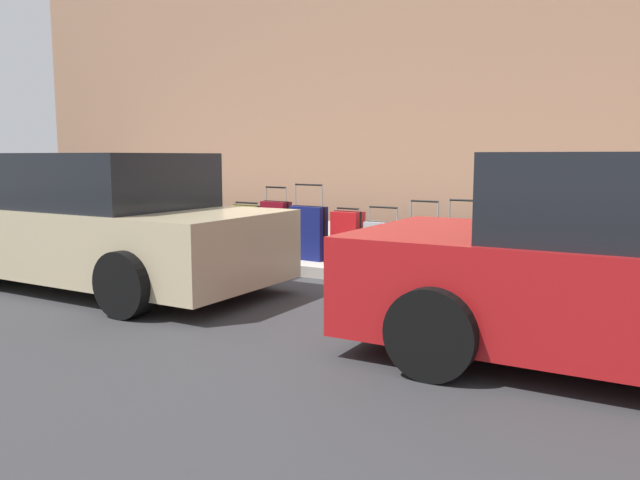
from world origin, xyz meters
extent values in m
plane|color=#333335|center=(0.00, 0.00, 0.00)|extent=(40.00, 40.00, 0.00)
cube|color=#ADA89E|center=(0.00, -2.50, 0.07)|extent=(18.00, 5.00, 0.14)
cube|color=#936B51|center=(0.00, -7.35, 4.09)|extent=(24.00, 3.00, 8.18)
cube|color=maroon|center=(-3.59, -0.56, 0.44)|extent=(0.51, 0.30, 0.60)
cube|color=black|center=(-3.59, -0.56, 0.44)|extent=(0.50, 0.09, 0.61)
cylinder|color=gray|center=(-3.81, -0.54, 0.76)|extent=(0.02, 0.02, 0.04)
cylinder|color=gray|center=(-3.38, -0.58, 0.76)|extent=(0.02, 0.02, 0.04)
cylinder|color=black|center=(-3.59, -0.56, 0.78)|extent=(0.43, 0.06, 0.02)
cylinder|color=black|center=(-3.81, -0.54, 0.16)|extent=(0.05, 0.02, 0.04)
cylinder|color=black|center=(-3.37, -0.58, 0.16)|extent=(0.05, 0.02, 0.04)
cube|color=#59601E|center=(-3.00, -0.57, 0.51)|extent=(0.51, 0.25, 0.74)
cube|color=black|center=(-3.00, -0.57, 0.51)|extent=(0.51, 0.07, 0.75)
cylinder|color=gray|center=(-3.22, -0.56, 1.00)|extent=(0.02, 0.02, 0.26)
cylinder|color=gray|center=(-2.79, -0.59, 1.00)|extent=(0.02, 0.02, 0.26)
cylinder|color=black|center=(-3.00, -0.57, 1.13)|extent=(0.44, 0.05, 0.02)
cylinder|color=black|center=(-3.23, -0.56, 0.16)|extent=(0.05, 0.02, 0.04)
cylinder|color=black|center=(-2.78, -0.59, 0.16)|extent=(0.05, 0.02, 0.04)
cube|color=#0F606B|center=(-2.42, -0.54, 0.43)|extent=(0.49, 0.24, 0.57)
cube|color=black|center=(-2.42, -0.54, 0.43)|extent=(0.50, 0.05, 0.59)
cylinder|color=gray|center=(-2.63, -0.54, 0.86)|extent=(0.02, 0.02, 0.29)
cylinder|color=gray|center=(-2.20, -0.54, 0.86)|extent=(0.02, 0.02, 0.29)
cylinder|color=black|center=(-2.42, -0.54, 1.00)|extent=(0.43, 0.03, 0.02)
cylinder|color=black|center=(-2.63, -0.54, 0.16)|extent=(0.04, 0.02, 0.04)
cylinder|color=black|center=(-2.20, -0.54, 0.16)|extent=(0.04, 0.02, 0.04)
cube|color=black|center=(-1.87, -0.60, 0.41)|extent=(0.43, 0.26, 0.54)
cube|color=black|center=(-1.87, -0.60, 0.41)|extent=(0.43, 0.07, 0.55)
cylinder|color=gray|center=(-2.05, -0.59, 0.83)|extent=(0.02, 0.02, 0.29)
cylinder|color=gray|center=(-1.69, -0.61, 0.83)|extent=(0.02, 0.02, 0.29)
cylinder|color=black|center=(-1.87, -0.60, 0.97)|extent=(0.36, 0.05, 0.02)
cylinder|color=black|center=(-2.05, -0.59, 0.16)|extent=(0.05, 0.02, 0.04)
cylinder|color=black|center=(-1.68, -0.61, 0.16)|extent=(0.05, 0.02, 0.04)
cube|color=#9EA0A8|center=(-1.34, -0.56, 0.41)|extent=(0.45, 0.23, 0.55)
cube|color=black|center=(-1.34, -0.56, 0.41)|extent=(0.46, 0.05, 0.56)
cylinder|color=gray|center=(-1.53, -0.55, 0.78)|extent=(0.02, 0.02, 0.19)
cylinder|color=gray|center=(-1.14, -0.56, 0.78)|extent=(0.02, 0.02, 0.19)
cylinder|color=black|center=(-1.34, -0.56, 0.88)|extent=(0.39, 0.03, 0.02)
cylinder|color=black|center=(-1.54, -0.55, 0.16)|extent=(0.04, 0.02, 0.04)
cylinder|color=black|center=(-1.14, -0.56, 0.16)|extent=(0.04, 0.02, 0.04)
cube|color=red|center=(-0.83, -0.58, 0.47)|extent=(0.40, 0.27, 0.66)
cube|color=black|center=(-0.83, -0.58, 0.47)|extent=(0.39, 0.06, 0.67)
cylinder|color=gray|center=(-0.99, -0.57, 0.82)|extent=(0.02, 0.02, 0.04)
cylinder|color=gray|center=(-0.66, -0.58, 0.82)|extent=(0.02, 0.02, 0.04)
cylinder|color=black|center=(-0.83, -0.58, 0.84)|extent=(0.32, 0.04, 0.02)
cylinder|color=black|center=(-0.99, -0.57, 0.16)|extent=(0.04, 0.02, 0.04)
cylinder|color=black|center=(-0.66, -0.58, 0.16)|extent=(0.04, 0.02, 0.04)
cube|color=navy|center=(-0.29, -0.47, 0.50)|extent=(0.50, 0.23, 0.71)
cube|color=black|center=(-0.29, -0.47, 0.50)|extent=(0.50, 0.07, 0.73)
cylinder|color=gray|center=(-0.51, -0.46, 0.99)|extent=(0.02, 0.02, 0.28)
cylinder|color=gray|center=(-0.08, -0.49, 0.99)|extent=(0.02, 0.02, 0.28)
cylinder|color=black|center=(-0.29, -0.47, 1.14)|extent=(0.43, 0.05, 0.02)
cylinder|color=black|center=(-0.51, -0.46, 0.16)|extent=(0.05, 0.02, 0.04)
cylinder|color=black|center=(-0.07, -0.49, 0.16)|extent=(0.05, 0.02, 0.04)
cube|color=maroon|center=(0.25, -0.50, 0.52)|extent=(0.43, 0.23, 0.75)
cube|color=black|center=(0.25, -0.50, 0.52)|extent=(0.42, 0.07, 0.77)
cylinder|color=gray|center=(0.08, -0.49, 0.99)|extent=(0.02, 0.02, 0.19)
cylinder|color=gray|center=(0.43, -0.52, 0.99)|extent=(0.02, 0.02, 0.19)
cylinder|color=black|center=(0.25, -0.50, 1.09)|extent=(0.35, 0.06, 0.02)
cylinder|color=black|center=(0.07, -0.48, 0.16)|extent=(0.05, 0.02, 0.04)
cylinder|color=black|center=(0.43, -0.52, 0.16)|extent=(0.05, 0.02, 0.04)
cube|color=#59601E|center=(0.78, -0.53, 0.48)|extent=(0.47, 0.27, 0.67)
cube|color=black|center=(0.78, -0.53, 0.48)|extent=(0.47, 0.07, 0.69)
cylinder|color=gray|center=(0.58, -0.53, 0.83)|extent=(0.02, 0.02, 0.04)
cylinder|color=gray|center=(0.98, -0.54, 0.83)|extent=(0.02, 0.02, 0.04)
cylinder|color=black|center=(0.78, -0.53, 0.85)|extent=(0.40, 0.04, 0.02)
cylinder|color=black|center=(0.58, -0.52, 0.16)|extent=(0.04, 0.02, 0.04)
cylinder|color=black|center=(0.98, -0.54, 0.16)|extent=(0.04, 0.02, 0.04)
cylinder|color=#D89E0C|center=(1.66, -0.54, 0.46)|extent=(0.20, 0.20, 0.63)
sphere|color=#D89E0C|center=(1.66, -0.54, 0.82)|extent=(0.21, 0.21, 0.21)
cylinder|color=#D89E0C|center=(1.81, -0.54, 0.49)|extent=(0.09, 0.10, 0.09)
cylinder|color=#D89E0C|center=(1.51, -0.54, 0.49)|extent=(0.09, 0.10, 0.09)
cylinder|color=#333338|center=(2.29, -0.39, 0.58)|extent=(0.12, 0.12, 0.89)
cylinder|color=black|center=(-3.21, 2.63, 0.32)|extent=(0.64, 0.23, 0.64)
cylinder|color=black|center=(-3.17, 0.75, 0.32)|extent=(0.64, 0.23, 0.64)
cube|color=tan|center=(1.20, 1.66, 0.55)|extent=(4.32, 1.83, 0.75)
cube|color=black|center=(1.20, 1.66, 1.23)|extent=(2.26, 1.67, 0.61)
cylinder|color=black|center=(2.54, 0.77, 0.32)|extent=(0.64, 0.23, 0.64)
cylinder|color=black|center=(-0.15, 2.55, 0.32)|extent=(0.64, 0.23, 0.64)
cylinder|color=black|center=(-0.13, 0.74, 0.32)|extent=(0.64, 0.23, 0.64)
camera|label=1|loc=(-4.67, 6.56, 1.51)|focal=35.29mm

